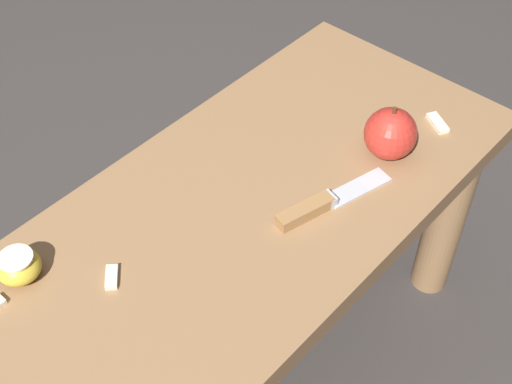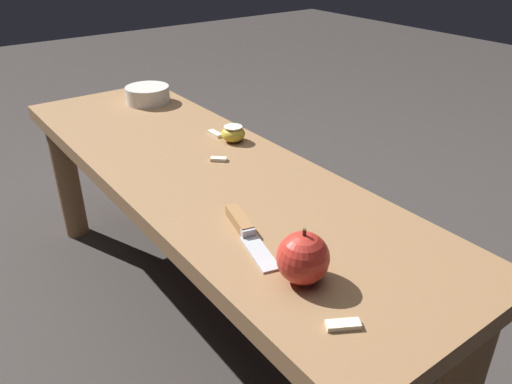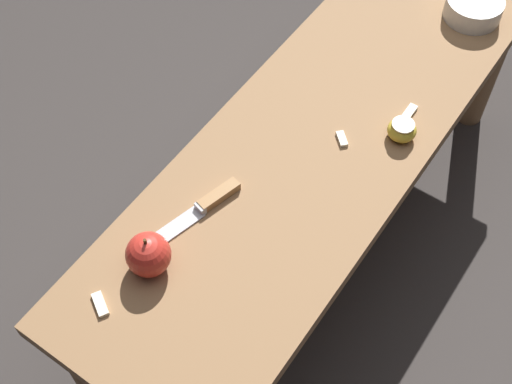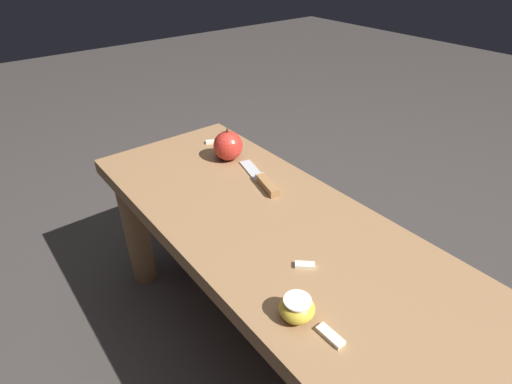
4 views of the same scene
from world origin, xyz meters
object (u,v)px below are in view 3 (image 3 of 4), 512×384
knife (208,203)px  bowl (474,8)px  apple_whole (148,254)px  wooden_bench (321,155)px  apple_cut (402,130)px

knife → bowl: size_ratio=1.50×
apple_whole → bowl: bearing=-11.6°
wooden_bench → bowl: (0.50, -0.10, 0.11)m
apple_whole → apple_cut: bearing=-23.5°
wooden_bench → apple_whole: size_ratio=14.58×
knife → apple_whole: size_ratio=2.14×
wooden_bench → bowl: bearing=-11.5°
wooden_bench → apple_whole: (-0.46, 0.10, 0.13)m
wooden_bench → bowl: bowl is taller
wooden_bench → bowl: 0.53m
bowl → apple_cut: bearing=-175.0°
wooden_bench → knife: size_ratio=6.82×
knife → apple_whole: (-0.17, 0.01, 0.03)m
knife → wooden_bench: bearing=177.9°
apple_whole → bowl: size_ratio=0.70×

